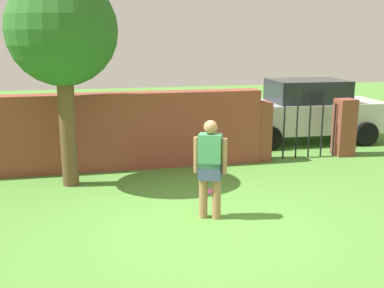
{
  "coord_description": "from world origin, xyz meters",
  "views": [
    {
      "loc": [
        -1.75,
        -6.74,
        2.92
      ],
      "look_at": [
        0.06,
        1.35,
        1.0
      ],
      "focal_mm": 44.26,
      "sensor_mm": 36.0,
      "label": 1
    }
  ],
  "objects_px": {
    "person": "(210,165)",
    "car": "(306,111)",
    "tree": "(62,33)",
    "frisbee_pink": "(208,191)"
  },
  "relations": [
    {
      "from": "person",
      "to": "car",
      "type": "relative_size",
      "value": 0.38
    },
    {
      "from": "tree",
      "to": "person",
      "type": "distance_m",
      "value": 3.82
    },
    {
      "from": "person",
      "to": "frisbee_pink",
      "type": "relative_size",
      "value": 6.0
    },
    {
      "from": "car",
      "to": "person",
      "type": "bearing_deg",
      "value": 52.4
    },
    {
      "from": "person",
      "to": "car",
      "type": "bearing_deg",
      "value": 75.91
    },
    {
      "from": "tree",
      "to": "frisbee_pink",
      "type": "xyz_separation_m",
      "value": [
        2.55,
        -1.02,
        -2.95
      ]
    },
    {
      "from": "person",
      "to": "frisbee_pink",
      "type": "distance_m",
      "value": 1.58
    },
    {
      "from": "frisbee_pink",
      "to": "person",
      "type": "bearing_deg",
      "value": -103.01
    },
    {
      "from": "car",
      "to": "frisbee_pink",
      "type": "bearing_deg",
      "value": 46.11
    },
    {
      "from": "person",
      "to": "car",
      "type": "distance_m",
      "value": 6.42
    }
  ]
}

